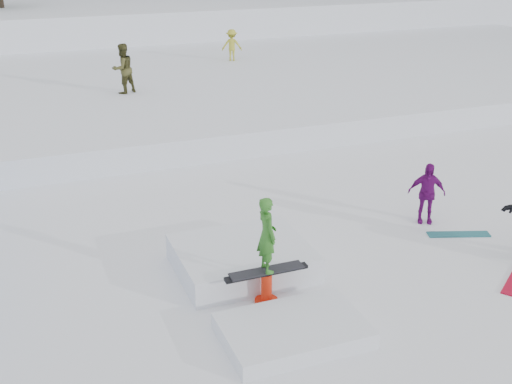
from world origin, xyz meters
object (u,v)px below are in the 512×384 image
object	(u,v)px
walker_ygreen	(232,45)
spectator_purple	(427,193)
walker_olive	(123,69)
jib_rail_feature	(255,274)

from	to	relation	value
walker_ygreen	spectator_purple	bearing A→B (deg)	108.07
walker_olive	jib_rail_feature	world-z (taller)	walker_olive
walker_ygreen	jib_rail_feature	world-z (taller)	walker_ygreen
walker_ygreen	jib_rail_feature	bearing A→B (deg)	93.45
spectator_purple	jib_rail_feature	xyz separation A→B (m)	(-4.81, -1.35, -0.43)
jib_rail_feature	walker_ygreen	bearing A→B (deg)	72.00
walker_ygreen	spectator_purple	distance (m)	16.47
walker_olive	jib_rail_feature	size ratio (longest dim) A/B	0.41
walker_ygreen	spectator_purple	size ratio (longest dim) A/B	0.96
walker_olive	walker_ygreen	size ratio (longest dim) A/B	1.28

